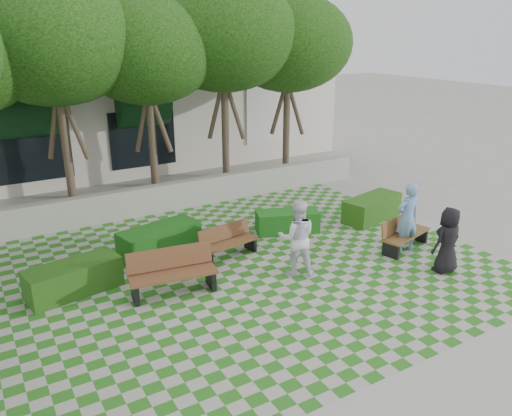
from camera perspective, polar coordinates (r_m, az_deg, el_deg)
ground at (r=11.65m, az=1.66°, el=-9.08°), size 90.00×90.00×0.00m
lawn at (r=12.40m, az=-0.82°, el=-7.15°), size 12.00×12.00×0.00m
sidewalk_south at (r=8.76m, az=19.54°, el=-21.39°), size 16.00×2.00×0.01m
retaining_wall at (r=16.62m, az=-9.79°, el=1.31°), size 15.00×0.36×0.90m
bench_east at (r=14.04m, az=16.56°, el=-2.83°), size 1.77×0.95×0.89m
bench_mid at (r=13.02m, az=-3.24°, el=-3.91°), size 1.65×0.77×0.83m
bench_west at (r=11.38m, az=-9.53°, el=-7.30°), size 2.01×0.92×1.02m
hedge_east at (r=15.98m, az=13.11°, el=-0.00°), size 2.21×1.29×0.73m
hedge_midright at (r=14.63m, az=3.60°, el=-1.55°), size 1.94×1.31×0.63m
hedge_midleft at (r=13.42m, az=-10.94°, el=-3.64°), size 2.26×1.29×0.75m
hedge_west at (r=12.00m, az=-20.12°, el=-7.55°), size 2.14×1.17×0.71m
person_blue at (r=13.69m, az=16.91°, el=-1.08°), size 0.74×0.53×1.90m
person_dark at (r=12.89m, az=21.06°, el=-3.47°), size 0.81×0.53×1.65m
person_white at (r=11.94m, az=4.70°, el=-3.39°), size 1.14×1.06×1.88m
tree_row at (r=15.02m, az=-17.45°, el=17.21°), size 17.70×13.40×7.41m
building at (r=23.79m, az=-15.01°, el=11.57°), size 18.00×8.92×5.15m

